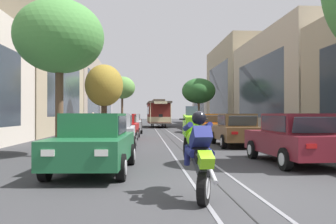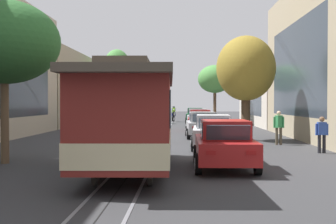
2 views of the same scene
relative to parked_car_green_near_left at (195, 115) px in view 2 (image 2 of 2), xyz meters
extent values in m
plane|color=#38383A|center=(2.97, 24.30, -0.80)|extent=(169.54, 169.54, 0.00)
cube|color=gray|center=(2.44, 29.08, -0.79)|extent=(0.08, 75.81, 0.01)
cube|color=gray|center=(3.50, 29.08, -0.79)|extent=(0.08, 75.81, 0.01)
cube|color=black|center=(2.97, 29.08, -0.80)|extent=(0.03, 75.81, 0.01)
cube|color=beige|center=(-8.08, 3.65, 2.37)|extent=(5.77, 16.65, 6.34)
cube|color=#2D3842|center=(-5.22, 3.65, 2.05)|extent=(0.04, 11.87, 3.80)
cube|color=tan|center=(-7.55, 20.60, 3.77)|extent=(4.69, 16.65, 9.14)
cube|color=#2D3842|center=(-5.22, 20.60, 3.32)|extent=(0.04, 11.87, 5.49)
cube|color=tan|center=(13.57, 3.65, 2.67)|extent=(4.87, 16.65, 6.93)
cube|color=#2D3842|center=(11.16, 3.65, 2.32)|extent=(0.04, 11.87, 4.16)
cube|color=#2D3842|center=(11.16, 20.60, 3.02)|extent=(0.04, 11.87, 5.09)
cube|color=#1E6038|center=(0.00, -0.04, -0.15)|extent=(2.00, 4.38, 0.66)
cube|color=#1E6038|center=(0.01, 0.11, 0.48)|extent=(1.57, 2.13, 0.60)
cube|color=#2D3842|center=(-0.03, -0.73, 0.46)|extent=(1.34, 0.28, 0.47)
cube|color=#2D3842|center=(0.06, 1.29, 0.46)|extent=(1.30, 0.26, 0.45)
cube|color=#2D3842|center=(0.75, 0.07, 0.48)|extent=(0.12, 1.81, 0.47)
cube|color=#2D3842|center=(-0.74, 0.15, 0.48)|extent=(0.12, 1.81, 0.47)
cube|color=white|center=(0.45, -2.22, -0.05)|extent=(0.28, 0.05, 0.14)
cube|color=#B21414|center=(0.66, 2.09, -0.05)|extent=(0.28, 0.05, 0.12)
cube|color=white|center=(-0.66, -2.17, -0.05)|extent=(0.28, 0.05, 0.14)
cube|color=#B21414|center=(-0.46, 2.14, -0.05)|extent=(0.28, 0.05, 0.12)
cylinder|color=black|center=(0.81, -1.41, -0.48)|extent=(0.23, 0.65, 0.64)
cylinder|color=silver|center=(0.92, -1.42, -0.48)|extent=(0.04, 0.35, 0.35)
cylinder|color=black|center=(-0.94, -1.33, -0.48)|extent=(0.23, 0.65, 0.64)
cylinder|color=silver|center=(-1.05, -1.32, -0.48)|extent=(0.04, 0.35, 0.35)
cylinder|color=black|center=(0.94, 1.25, -0.48)|extent=(0.23, 0.65, 0.64)
cylinder|color=silver|center=(1.05, 1.24, -0.48)|extent=(0.04, 0.35, 0.35)
cylinder|color=black|center=(-0.82, 1.33, -0.48)|extent=(0.23, 0.65, 0.64)
cylinder|color=silver|center=(-0.93, 1.34, -0.48)|extent=(0.04, 0.35, 0.35)
cube|color=#B7B7BC|center=(-0.01, 6.70, -0.15)|extent=(1.85, 4.32, 0.66)
cube|color=#B7B7BC|center=(-0.01, 6.85, 0.48)|extent=(1.50, 2.08, 0.60)
cube|color=#2D3842|center=(-0.01, 6.01, 0.46)|extent=(1.33, 0.24, 0.47)
cube|color=#2D3842|center=(-0.03, 8.03, 0.46)|extent=(1.30, 0.21, 0.45)
cube|color=#2D3842|center=(0.73, 6.86, 0.48)|extent=(0.05, 1.81, 0.47)
cube|color=#2D3842|center=(-0.76, 6.84, 0.48)|extent=(0.05, 1.81, 0.47)
cube|color=white|center=(0.57, 4.54, -0.05)|extent=(0.28, 0.04, 0.14)
cube|color=#B21414|center=(0.52, 8.86, -0.05)|extent=(0.28, 0.04, 0.12)
cube|color=white|center=(-0.55, 4.53, -0.05)|extent=(0.28, 0.04, 0.14)
cube|color=#B21414|center=(-0.59, 8.85, -0.05)|extent=(0.28, 0.04, 0.12)
cylinder|color=black|center=(0.88, 5.37, -0.48)|extent=(0.21, 0.64, 0.64)
cylinder|color=silver|center=(0.99, 5.37, -0.48)|extent=(0.02, 0.35, 0.35)
cylinder|color=black|center=(-0.88, 5.35, -0.48)|extent=(0.21, 0.64, 0.64)
cylinder|color=silver|center=(-0.99, 5.35, -0.48)|extent=(0.02, 0.35, 0.35)
cylinder|color=black|center=(0.85, 8.04, -0.48)|extent=(0.21, 0.64, 0.64)
cylinder|color=silver|center=(0.96, 8.04, -0.48)|extent=(0.02, 0.35, 0.35)
cylinder|color=black|center=(-0.91, 8.02, -0.48)|extent=(0.21, 0.64, 0.64)
cylinder|color=silver|center=(-1.02, 8.02, -0.48)|extent=(0.02, 0.35, 0.35)
cube|color=red|center=(0.01, 12.85, -0.15)|extent=(1.93, 4.35, 0.66)
cube|color=red|center=(0.01, 13.00, 0.48)|extent=(1.54, 2.11, 0.60)
cube|color=#2D3842|center=(-0.01, 12.16, 0.46)|extent=(1.34, 0.26, 0.47)
cube|color=#2D3842|center=(0.05, 14.18, 0.46)|extent=(1.30, 0.24, 0.45)
cube|color=#2D3842|center=(0.76, 12.98, 0.48)|extent=(0.08, 1.81, 0.47)
cube|color=#2D3842|center=(-0.74, 13.02, 0.48)|extent=(0.08, 1.81, 0.47)
cube|color=white|center=(0.50, 10.67, -0.05)|extent=(0.28, 0.05, 0.14)
cube|color=#B21414|center=(0.63, 14.99, -0.05)|extent=(0.28, 0.05, 0.12)
cube|color=white|center=(-0.62, 10.71, -0.05)|extent=(0.28, 0.05, 0.14)
cube|color=#B21414|center=(-0.49, 15.02, -0.05)|extent=(0.28, 0.05, 0.12)
cylinder|color=black|center=(0.85, 11.49, -0.48)|extent=(0.22, 0.65, 0.64)
cylinder|color=silver|center=(0.96, 11.49, -0.48)|extent=(0.03, 0.35, 0.35)
cylinder|color=black|center=(-0.91, 11.54, -0.48)|extent=(0.22, 0.65, 0.64)
cylinder|color=silver|center=(-1.02, 11.54, -0.48)|extent=(0.03, 0.35, 0.35)
cylinder|color=black|center=(0.92, 14.15, -0.48)|extent=(0.22, 0.65, 0.64)
cylinder|color=silver|center=(1.03, 14.15, -0.48)|extent=(0.03, 0.35, 0.35)
cylinder|color=black|center=(-0.83, 14.21, -0.48)|extent=(0.22, 0.65, 0.64)
cylinder|color=silver|center=(-0.94, 14.21, -0.48)|extent=(0.03, 0.35, 0.35)
cube|color=#B7B7BC|center=(0.16, 19.67, -0.15)|extent=(1.90, 4.34, 0.66)
cube|color=#B7B7BC|center=(0.16, 19.82, 0.48)|extent=(1.52, 2.10, 0.60)
cube|color=#2D3842|center=(0.18, 18.98, 0.46)|extent=(1.34, 0.25, 0.47)
cube|color=#2D3842|center=(0.13, 21.00, 0.46)|extent=(1.30, 0.23, 0.45)
cube|color=#2D3842|center=(0.90, 19.84, 0.48)|extent=(0.07, 1.81, 0.47)
cube|color=#2D3842|center=(-0.59, 19.80, 0.48)|extent=(0.07, 1.81, 0.47)
cube|color=white|center=(0.77, 17.52, -0.05)|extent=(0.28, 0.05, 0.14)
cube|color=#B21414|center=(0.67, 21.84, -0.05)|extent=(0.28, 0.05, 0.12)
cube|color=white|center=(-0.35, 17.50, -0.05)|extent=(0.28, 0.05, 0.14)
cube|color=#B21414|center=(-0.45, 21.82, -0.05)|extent=(0.28, 0.05, 0.12)
cylinder|color=black|center=(1.07, 18.36, -0.48)|extent=(0.21, 0.64, 0.64)
cylinder|color=silver|center=(1.18, 18.36, -0.48)|extent=(0.03, 0.35, 0.35)
cylinder|color=black|center=(-0.69, 18.32, -0.48)|extent=(0.21, 0.64, 0.64)
cylinder|color=silver|center=(-0.80, 18.31, -0.48)|extent=(0.03, 0.35, 0.35)
cylinder|color=black|center=(1.01, 21.02, -0.48)|extent=(0.21, 0.64, 0.64)
cylinder|color=silver|center=(1.12, 21.03, -0.48)|extent=(0.03, 0.35, 0.35)
cylinder|color=black|center=(-0.75, 20.98, -0.48)|extent=(0.21, 0.64, 0.64)
cylinder|color=silver|center=(-0.86, 20.98, -0.48)|extent=(0.03, 0.35, 0.35)
cube|color=silver|center=(-0.04, 26.24, -0.15)|extent=(1.97, 4.37, 0.66)
cube|color=silver|center=(-0.03, 26.39, 0.48)|extent=(1.56, 2.12, 0.60)
cube|color=#2D3842|center=(-0.07, 25.55, 0.46)|extent=(1.34, 0.28, 0.47)
cube|color=#2D3842|center=(0.01, 27.57, 0.46)|extent=(1.30, 0.25, 0.45)
cube|color=#2D3842|center=(0.71, 26.36, 0.48)|extent=(0.10, 1.81, 0.47)
cube|color=#2D3842|center=(-0.78, 26.42, 0.48)|extent=(0.10, 1.81, 0.47)
cube|color=white|center=(0.43, 24.06, -0.05)|extent=(0.28, 0.05, 0.14)
cube|color=#B21414|center=(0.61, 28.37, -0.05)|extent=(0.28, 0.05, 0.12)
cube|color=white|center=(-0.69, 24.10, -0.05)|extent=(0.28, 0.05, 0.14)
cube|color=#B21414|center=(-0.51, 28.42, -0.05)|extent=(0.28, 0.05, 0.12)
cylinder|color=black|center=(0.79, 24.87, -0.48)|extent=(0.23, 0.65, 0.64)
cylinder|color=silver|center=(0.90, 24.87, -0.48)|extent=(0.03, 0.35, 0.35)
cylinder|color=black|center=(-0.97, 24.94, -0.48)|extent=(0.23, 0.65, 0.64)
cylinder|color=silver|center=(-1.08, 24.95, -0.48)|extent=(0.03, 0.35, 0.35)
cylinder|color=black|center=(0.89, 27.53, -0.48)|extent=(0.23, 0.65, 0.64)
cylinder|color=silver|center=(1.00, 27.53, -0.48)|extent=(0.03, 0.35, 0.35)
cylinder|color=black|center=(-0.86, 27.61, -0.48)|extent=(0.23, 0.65, 0.64)
cylinder|color=silver|center=(-0.97, 27.61, -0.48)|extent=(0.03, 0.35, 0.35)
cube|color=red|center=(0.01, 32.49, -0.15)|extent=(1.84, 4.32, 0.66)
cube|color=red|center=(0.02, 32.64, 0.48)|extent=(1.50, 2.08, 0.60)
cube|color=#2D3842|center=(0.01, 31.80, 0.46)|extent=(1.33, 0.23, 0.47)
cube|color=#2D3842|center=(0.03, 33.82, 0.46)|extent=(1.30, 0.21, 0.45)
cube|color=#2D3842|center=(0.76, 32.63, 0.48)|extent=(0.05, 1.81, 0.47)
cube|color=#2D3842|center=(-0.73, 32.65, 0.48)|extent=(0.05, 1.81, 0.47)
cube|color=white|center=(0.55, 30.33, -0.05)|extent=(0.28, 0.04, 0.14)
cube|color=#B21414|center=(0.59, 34.65, -0.05)|extent=(0.28, 0.04, 0.12)
cube|color=white|center=(-0.57, 30.34, -0.05)|extent=(0.28, 0.04, 0.14)
cube|color=#B21414|center=(-0.52, 34.66, -0.05)|extent=(0.28, 0.04, 0.12)
cylinder|color=black|center=(0.88, 31.15, -0.48)|extent=(0.21, 0.64, 0.64)
cylinder|color=silver|center=(0.99, 31.15, -0.48)|extent=(0.02, 0.35, 0.35)
cylinder|color=black|center=(-0.88, 31.17, -0.48)|extent=(0.21, 0.64, 0.64)
cylinder|color=silver|center=(-0.99, 31.17, -0.48)|extent=(0.02, 0.35, 0.35)
cylinder|color=black|center=(0.91, 33.82, -0.48)|extent=(0.21, 0.64, 0.64)
cylinder|color=silver|center=(1.02, 33.81, -0.48)|extent=(0.02, 0.35, 0.35)
cylinder|color=black|center=(-0.85, 33.83, -0.48)|extent=(0.21, 0.64, 0.64)
cylinder|color=silver|center=(-0.96, 33.84, -0.48)|extent=(0.02, 0.35, 0.35)
cube|color=maroon|center=(6.05, 1.17, -0.15)|extent=(1.96, 4.36, 0.66)
cube|color=maroon|center=(6.05, 1.02, 0.48)|extent=(1.55, 2.12, 0.60)
cube|color=#2D3842|center=(6.02, 1.86, 0.46)|extent=(1.34, 0.27, 0.47)
cube|color=#2D3842|center=(6.10, -0.16, 0.46)|extent=(1.30, 0.24, 0.45)
cube|color=#2D3842|center=(5.31, 1.00, 0.48)|extent=(0.10, 1.81, 0.47)
cube|color=#2D3842|center=(6.80, 1.05, 0.48)|extent=(0.10, 1.81, 0.47)
cube|color=white|center=(5.41, 3.31, -0.05)|extent=(0.28, 0.05, 0.14)
cube|color=#B21414|center=(5.57, -1.01, -0.05)|extent=(0.28, 0.05, 0.12)
cube|color=white|center=(6.53, 3.35, -0.05)|extent=(0.28, 0.05, 0.14)
cube|color=#B21414|center=(6.69, -0.97, -0.05)|extent=(0.28, 0.05, 0.12)
cylinder|color=black|center=(5.12, 2.47, -0.48)|extent=(0.22, 0.65, 0.64)
cylinder|color=silver|center=(5.01, 2.47, -0.48)|extent=(0.03, 0.35, 0.35)
cylinder|color=black|center=(6.88, 2.54, -0.48)|extent=(0.22, 0.65, 0.64)
cylinder|color=silver|center=(6.99, 2.54, -0.48)|extent=(0.03, 0.35, 0.35)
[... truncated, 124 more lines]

